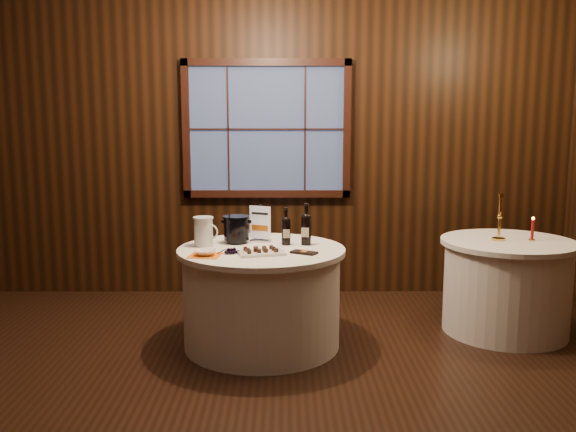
{
  "coord_description": "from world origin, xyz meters",
  "views": [
    {
      "loc": [
        0.18,
        -3.55,
        1.73
      ],
      "look_at": [
        0.2,
        0.9,
        1.03
      ],
      "focal_mm": 38.0,
      "sensor_mm": 36.0,
      "label": 1
    }
  ],
  "objects_px": {
    "glass_pitcher": "(204,231)",
    "main_table": "(262,297)",
    "sign_stand": "(261,229)",
    "port_bottle_left": "(286,229)",
    "port_bottle_right": "(306,227)",
    "grape_bunch": "(232,251)",
    "ice_bucket": "(236,229)",
    "chocolate_box": "(304,252)",
    "cracker_bowl": "(205,253)",
    "chocolate_plate": "(261,251)",
    "brass_candlestick": "(499,223)",
    "red_candle": "(532,231)",
    "side_table": "(506,286)"
  },
  "relations": [
    {
      "from": "cracker_bowl",
      "to": "brass_candlestick",
      "type": "height_order",
      "value": "brass_candlestick"
    },
    {
      "from": "sign_stand",
      "to": "cracker_bowl",
      "type": "height_order",
      "value": "sign_stand"
    },
    {
      "from": "chocolate_box",
      "to": "cracker_bowl",
      "type": "xyz_separation_m",
      "value": [
        -0.71,
        -0.07,
        0.01
      ]
    },
    {
      "from": "cracker_bowl",
      "to": "brass_candlestick",
      "type": "xyz_separation_m",
      "value": [
        2.31,
        0.56,
        0.12
      ]
    },
    {
      "from": "side_table",
      "to": "ice_bucket",
      "type": "distance_m",
      "value": 2.26
    },
    {
      "from": "port_bottle_left",
      "to": "side_table",
      "type": "bearing_deg",
      "value": 0.23
    },
    {
      "from": "cracker_bowl",
      "to": "ice_bucket",
      "type": "bearing_deg",
      "value": 67.5
    },
    {
      "from": "cracker_bowl",
      "to": "brass_candlestick",
      "type": "bearing_deg",
      "value": 13.63
    },
    {
      "from": "grape_bunch",
      "to": "glass_pitcher",
      "type": "xyz_separation_m",
      "value": [
        -0.24,
        0.3,
        0.09
      ]
    },
    {
      "from": "glass_pitcher",
      "to": "main_table",
      "type": "bearing_deg",
      "value": 13.48
    },
    {
      "from": "port_bottle_right",
      "to": "grape_bunch",
      "type": "relative_size",
      "value": 1.88
    },
    {
      "from": "side_table",
      "to": "chocolate_box",
      "type": "height_order",
      "value": "chocolate_box"
    },
    {
      "from": "chocolate_box",
      "to": "red_candle",
      "type": "xyz_separation_m",
      "value": [
        1.86,
        0.47,
        0.07
      ]
    },
    {
      "from": "main_table",
      "to": "cracker_bowl",
      "type": "distance_m",
      "value": 0.62
    },
    {
      "from": "brass_candlestick",
      "to": "glass_pitcher",
      "type": "bearing_deg",
      "value": -174.86
    },
    {
      "from": "grape_bunch",
      "to": "port_bottle_left",
      "type": "bearing_deg",
      "value": 40.16
    },
    {
      "from": "glass_pitcher",
      "to": "port_bottle_right",
      "type": "bearing_deg",
      "value": 27.09
    },
    {
      "from": "side_table",
      "to": "brass_candlestick",
      "type": "distance_m",
      "value": 0.53
    },
    {
      "from": "port_bottle_left",
      "to": "glass_pitcher",
      "type": "distance_m",
      "value": 0.64
    },
    {
      "from": "side_table",
      "to": "red_candle",
      "type": "height_order",
      "value": "red_candle"
    },
    {
      "from": "ice_bucket",
      "to": "brass_candlestick",
      "type": "xyz_separation_m",
      "value": [
        2.12,
        0.1,
        0.02
      ]
    },
    {
      "from": "glass_pitcher",
      "to": "red_candle",
      "type": "height_order",
      "value": "glass_pitcher"
    },
    {
      "from": "chocolate_box",
      "to": "port_bottle_left",
      "type": "bearing_deg",
      "value": 142.09
    },
    {
      "from": "cracker_bowl",
      "to": "port_bottle_left",
      "type": "bearing_deg",
      "value": 33.54
    },
    {
      "from": "glass_pitcher",
      "to": "chocolate_box",
      "type": "bearing_deg",
      "value": 4.34
    },
    {
      "from": "glass_pitcher",
      "to": "brass_candlestick",
      "type": "xyz_separation_m",
      "value": [
        2.36,
        0.21,
        0.02
      ]
    },
    {
      "from": "grape_bunch",
      "to": "glass_pitcher",
      "type": "bearing_deg",
      "value": 128.95
    },
    {
      "from": "sign_stand",
      "to": "port_bottle_left",
      "type": "relative_size",
      "value": 1.01
    },
    {
      "from": "side_table",
      "to": "glass_pitcher",
      "type": "bearing_deg",
      "value": -175.03
    },
    {
      "from": "main_table",
      "to": "port_bottle_right",
      "type": "relative_size",
      "value": 3.89
    },
    {
      "from": "chocolate_plate",
      "to": "glass_pitcher",
      "type": "relative_size",
      "value": 1.67
    },
    {
      "from": "grape_bunch",
      "to": "cracker_bowl",
      "type": "xyz_separation_m",
      "value": [
        -0.19,
        -0.05,
        0.0
      ]
    },
    {
      "from": "port_bottle_right",
      "to": "ice_bucket",
      "type": "distance_m",
      "value": 0.56
    },
    {
      "from": "ice_bucket",
      "to": "brass_candlestick",
      "type": "height_order",
      "value": "brass_candlestick"
    },
    {
      "from": "red_candle",
      "to": "chocolate_box",
      "type": "bearing_deg",
      "value": -165.75
    },
    {
      "from": "port_bottle_left",
      "to": "red_candle",
      "type": "height_order",
      "value": "port_bottle_left"
    },
    {
      "from": "sign_stand",
      "to": "brass_candlestick",
      "type": "xyz_separation_m",
      "value": [
        1.93,
        0.05,
        0.04
      ]
    },
    {
      "from": "chocolate_box",
      "to": "port_bottle_right",
      "type": "bearing_deg",
      "value": 115.18
    },
    {
      "from": "main_table",
      "to": "brass_candlestick",
      "type": "xyz_separation_m",
      "value": [
        1.92,
        0.3,
        0.52
      ]
    },
    {
      "from": "sign_stand",
      "to": "port_bottle_left",
      "type": "height_order",
      "value": "sign_stand"
    },
    {
      "from": "ice_bucket",
      "to": "chocolate_box",
      "type": "distance_m",
      "value": 0.66
    },
    {
      "from": "port_bottle_left",
      "to": "ice_bucket",
      "type": "height_order",
      "value": "port_bottle_left"
    },
    {
      "from": "grape_bunch",
      "to": "cracker_bowl",
      "type": "height_order",
      "value": "same"
    },
    {
      "from": "brass_candlestick",
      "to": "grape_bunch",
      "type": "bearing_deg",
      "value": -166.53
    },
    {
      "from": "port_bottle_left",
      "to": "glass_pitcher",
      "type": "height_order",
      "value": "port_bottle_left"
    },
    {
      "from": "main_table",
      "to": "brass_candlestick",
      "type": "bearing_deg",
      "value": 8.9
    },
    {
      "from": "grape_bunch",
      "to": "cracker_bowl",
      "type": "bearing_deg",
      "value": -164.63
    },
    {
      "from": "main_table",
      "to": "ice_bucket",
      "type": "distance_m",
      "value": 0.57
    },
    {
      "from": "glass_pitcher",
      "to": "cracker_bowl",
      "type": "distance_m",
      "value": 0.36
    },
    {
      "from": "ice_bucket",
      "to": "chocolate_plate",
      "type": "bearing_deg",
      "value": -62.51
    }
  ]
}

